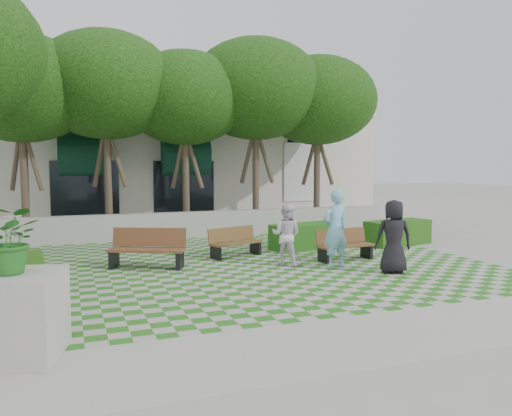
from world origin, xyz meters
name	(u,v)px	position (x,y,z in m)	size (l,w,h in m)	color
ground	(259,273)	(0.00, 0.00, 0.00)	(90.00, 90.00, 0.00)	gray
lawn	(245,265)	(0.00, 1.00, 0.01)	(12.00, 12.00, 0.00)	#2B721E
sidewalk_south	(373,337)	(0.00, -4.70, 0.01)	(16.00, 2.00, 0.01)	#9E9B93
retaining_wall	(195,224)	(0.00, 6.20, 0.45)	(15.00, 0.36, 0.90)	#9E9B93
bench_east	(344,245)	(2.71, 0.69, 0.40)	(1.63, 0.69, 0.83)	brown
bench_mid	(235,243)	(0.14, 2.22, 0.39)	(1.62, 0.97, 0.81)	brown
bench_west	(147,249)	(-2.36, 1.52, 0.47)	(1.94, 1.33, 0.97)	brown
hedge_east	(398,232)	(5.66, 2.36, 0.39)	(2.20, 0.88, 0.77)	#204D14
hedge_midright	(306,236)	(2.56, 2.68, 0.38)	(2.17, 0.87, 0.76)	#1E5216
planter_front	(13,297)	(-4.86, -3.71, 0.82)	(1.39, 1.39, 2.02)	#9E9B93
person_blue	(335,229)	(1.97, -0.12, 0.97)	(0.71, 0.47, 1.94)	#7CBEE3
person_dark	(394,237)	(2.96, -1.12, 0.87)	(0.85, 0.55, 1.73)	black
person_white	(286,235)	(0.98, 0.60, 0.78)	(0.76, 0.59, 1.56)	white
tree_row	(140,83)	(-1.86, 5.95, 5.18)	(17.70, 13.40, 7.41)	#47382B
building	(175,165)	(0.93, 14.08, 2.52)	(18.00, 8.92, 5.15)	beige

